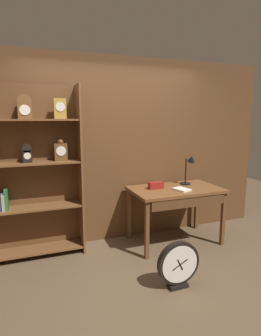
{
  "coord_description": "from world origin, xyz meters",
  "views": [
    {
      "loc": [
        -1.2,
        -2.47,
        1.76
      ],
      "look_at": [
        -0.06,
        0.57,
        1.19
      ],
      "focal_mm": 30.14,
      "sensor_mm": 36.0,
      "label": 1
    }
  ],
  "objects": [
    {
      "name": "bookshelf",
      "position": [
        -1.19,
        1.17,
        1.12
      ],
      "size": [
        1.27,
        0.32,
        2.18
      ],
      "color": "brown",
      "rests_on": "ground"
    },
    {
      "name": "workbench",
      "position": [
        0.74,
        0.87,
        0.71
      ],
      "size": [
        1.26,
        0.75,
        0.79
      ],
      "color": "brown",
      "rests_on": "ground"
    },
    {
      "name": "ground_plane",
      "position": [
        0.0,
        0.0,
        0.0
      ],
      "size": [
        10.0,
        10.0,
        0.0
      ],
      "primitive_type": "plane",
      "color": "brown"
    },
    {
      "name": "round_clock_large",
      "position": [
        0.22,
        -0.1,
        0.26
      ],
      "size": [
        0.47,
        0.11,
        0.51
      ],
      "color": "black",
      "rests_on": "ground"
    },
    {
      "name": "desk_lamp",
      "position": [
        1.03,
        1.03,
        1.05
      ],
      "size": [
        0.21,
        0.21,
        0.45
      ],
      "color": "black",
      "rests_on": "workbench"
    },
    {
      "name": "toolbox_small",
      "position": [
        0.47,
        0.97,
        0.84
      ],
      "size": [
        0.21,
        0.09,
        0.09
      ],
      "primitive_type": "cube",
      "color": "maroon",
      "rests_on": "workbench"
    },
    {
      "name": "back_wood_panel",
      "position": [
        0.0,
        1.35,
        1.3
      ],
      "size": [
        4.8,
        0.05,
        2.6
      ],
      "primitive_type": "cube",
      "color": "brown",
      "rests_on": "ground"
    },
    {
      "name": "open_repair_manual",
      "position": [
        0.76,
        0.77,
        0.81
      ],
      "size": [
        0.21,
        0.26,
        0.02
      ],
      "primitive_type": "cube",
      "rotation": [
        0.0,
        0.0,
        0.28
      ],
      "color": "silver",
      "rests_on": "workbench"
    }
  ]
}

